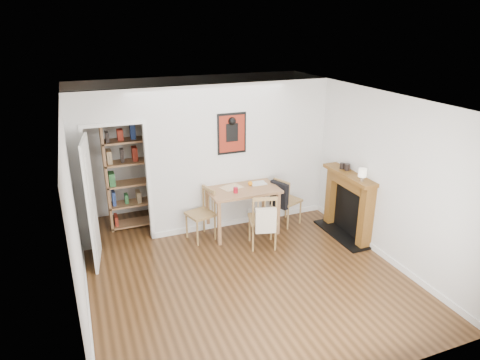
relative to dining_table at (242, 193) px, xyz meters
name	(u,v)px	position (x,y,z in m)	size (l,w,h in m)	color
ground	(239,265)	(-0.48, -1.04, -0.74)	(5.20, 5.20, 0.00)	brown
room_shell	(216,160)	(-0.38, 0.31, 0.56)	(5.20, 5.20, 5.20)	silver
dining_table	(242,193)	(0.00, 0.00, 0.00)	(1.23, 0.78, 0.84)	#936844
chair_left	(200,215)	(-0.77, 0.00, -0.28)	(0.57, 0.57, 0.92)	#A07B4A
chair_right	(287,200)	(0.87, -0.01, -0.26)	(0.63, 0.59, 0.91)	#A07B4A
chair_front	(263,220)	(0.11, -0.62, -0.24)	(0.59, 0.63, 0.97)	#A07B4A
bookshelf	(130,173)	(-1.77, 0.98, 0.29)	(0.88, 0.35, 2.08)	#936844
fireplace	(349,202)	(1.68, -0.79, -0.12)	(0.45, 1.25, 1.16)	brown
red_glass	(236,190)	(-0.19, -0.16, 0.15)	(0.08, 0.08, 0.10)	maroon
orange_fruit	(250,183)	(0.18, 0.06, 0.14)	(0.08, 0.08, 0.08)	orange
placemat	(231,187)	(-0.17, 0.10, 0.10)	(0.36, 0.27, 0.00)	beige
notebook	(258,183)	(0.34, 0.10, 0.11)	(0.28, 0.21, 0.01)	silver
mantel_lamp	(362,173)	(1.60, -1.17, 0.55)	(0.13, 0.13, 0.21)	silver
ceramic_jar_a	(347,167)	(1.68, -0.64, 0.48)	(0.10, 0.10, 0.12)	black
ceramic_jar_b	(342,166)	(1.65, -0.54, 0.48)	(0.08, 0.08, 0.10)	black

